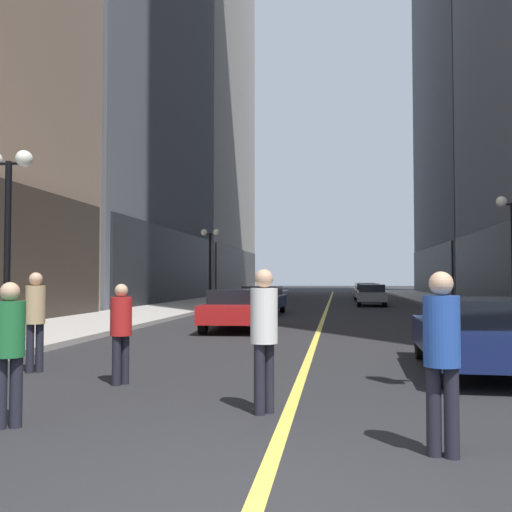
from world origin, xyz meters
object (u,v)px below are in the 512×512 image
object	(u,v)px
car_navy	(477,332)
car_blue	(262,299)
pedestrian_in_tan_trench	(35,314)
car_grey	(372,294)
car_red	(238,308)
pedestrian_in_white_shirt	(264,329)
pedestrian_in_blue_hoodie	(442,348)
pedestrian_in_green_parka	(9,343)
street_lamp_left_far	(210,250)
car_white	(365,290)
street_lamp_left_near	(8,205)
pedestrian_in_red_jacket	(121,326)
car_silver	(367,292)

from	to	relation	value
car_navy	car_blue	bearing A→B (deg)	110.00
pedestrian_in_tan_trench	car_grey	bearing A→B (deg)	74.34
car_red	car_grey	bearing A→B (deg)	73.13
car_navy	car_blue	world-z (taller)	same
car_navy	pedestrian_in_white_shirt	world-z (taller)	pedestrian_in_white_shirt
car_navy	car_blue	distance (m)	17.53
car_red	pedestrian_in_blue_hoodie	xyz separation A→B (m)	(4.22, -12.97, 0.29)
car_red	car_blue	bearing A→B (deg)	92.05
car_grey	pedestrian_in_white_shirt	bearing A→B (deg)	-95.86
car_navy	pedestrian_in_blue_hoodie	world-z (taller)	pedestrian_in_blue_hoodie
car_navy	car_red	world-z (taller)	same
car_blue	pedestrian_in_green_parka	bearing A→B (deg)	-90.28
car_grey	street_lamp_left_far	distance (m)	10.63
car_white	street_lamp_left_near	xyz separation A→B (m)	(-9.30, -38.70, 2.54)
car_blue	pedestrian_in_white_shirt	world-z (taller)	pedestrian_in_white_shirt
car_red	car_grey	distance (m)	18.32
car_blue	pedestrian_in_red_jacket	world-z (taller)	pedestrian_in_red_jacket
car_white	pedestrian_in_blue_hoodie	xyz separation A→B (m)	(-1.32, -44.50, 0.30)
pedestrian_in_red_jacket	pedestrian_in_tan_trench	xyz separation A→B (m)	(-1.96, 0.91, 0.13)
car_grey	pedestrian_in_red_jacket	size ratio (longest dim) A/B	2.71
pedestrian_in_white_shirt	car_grey	bearing A→B (deg)	84.14
car_silver	pedestrian_in_tan_trench	bearing A→B (deg)	-102.49
pedestrian_in_blue_hoodie	pedestrian_in_green_parka	world-z (taller)	pedestrian_in_blue_hoodie
car_blue	street_lamp_left_far	distance (m)	5.90
pedestrian_in_blue_hoodie	pedestrian_in_red_jacket	bearing A→B (deg)	144.66
car_grey	street_lamp_left_far	xyz separation A→B (m)	(-9.08, -4.91, 2.54)
car_navy	car_grey	world-z (taller)	same
car_grey	pedestrian_in_blue_hoodie	bearing A→B (deg)	-92.07
pedestrian_in_red_jacket	street_lamp_left_far	size ratio (longest dim) A/B	0.36
car_navy	pedestrian_in_tan_trench	world-z (taller)	pedestrian_in_tan_trench
street_lamp_left_far	car_navy	bearing A→B (deg)	-65.28
car_grey	pedestrian_in_green_parka	world-z (taller)	pedestrian_in_green_parka
street_lamp_left_near	car_blue	bearing A→B (deg)	77.61
car_red	pedestrian_in_white_shirt	xyz separation A→B (m)	(2.34, -11.49, 0.33)
car_blue	car_grey	distance (m)	10.58
pedestrian_in_blue_hoodie	street_lamp_left_near	distance (m)	10.12
car_blue	pedestrian_in_green_parka	size ratio (longest dim) A/B	2.77
pedestrian_in_white_shirt	street_lamp_left_far	xyz separation A→B (m)	(-6.10, 24.10, 2.21)
pedestrian_in_blue_hoodie	street_lamp_left_far	distance (m)	26.90
car_grey	car_white	distance (m)	14.00
pedestrian_in_green_parka	car_navy	bearing A→B (deg)	37.41
car_silver	pedestrian_in_green_parka	world-z (taller)	pedestrian_in_green_parka
pedestrian_in_white_shirt	street_lamp_left_far	size ratio (longest dim) A/B	0.40
car_blue	car_silver	size ratio (longest dim) A/B	0.96
car_white	pedestrian_in_green_parka	size ratio (longest dim) A/B	2.86
pedestrian_in_red_jacket	pedestrian_in_green_parka	size ratio (longest dim) A/B	0.97
pedestrian_in_green_parka	pedestrian_in_tan_trench	bearing A→B (deg)	115.15
car_navy	car_silver	xyz separation A→B (m)	(-0.27, 32.92, 0.00)
car_grey	street_lamp_left_near	distance (m)	26.44
car_white	pedestrian_in_white_shirt	world-z (taller)	pedestrian_in_white_shirt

